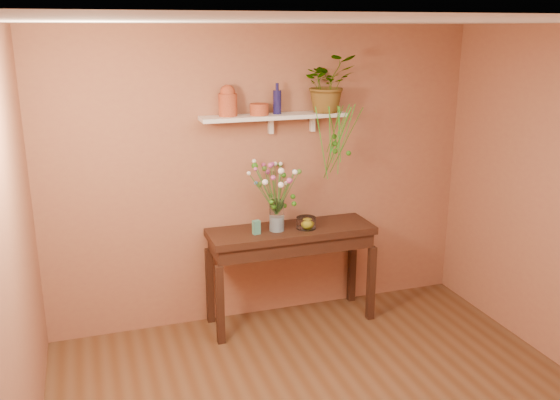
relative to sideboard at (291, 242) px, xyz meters
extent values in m
plane|color=silver|center=(-0.17, -1.74, 1.92)|extent=(4.00, 4.00, 0.00)
cube|color=#A06647|center=(-0.17, 0.26, 0.57)|extent=(4.00, 0.04, 2.70)
cube|color=#A06647|center=(-2.17, -1.74, 0.57)|extent=(0.04, 4.00, 2.70)
cube|color=#391D13|center=(0.00, 0.00, 0.10)|extent=(1.51, 0.49, 0.06)
cube|color=#391D13|center=(0.00, 0.00, 0.00)|extent=(1.45, 0.45, 0.13)
cube|color=#391D13|center=(-0.72, -0.21, -0.42)|extent=(0.06, 0.06, 0.72)
cube|color=#391D13|center=(0.72, -0.21, -0.42)|extent=(0.06, 0.06, 0.72)
cube|color=#391D13|center=(-0.72, 0.21, -0.42)|extent=(0.06, 0.06, 0.72)
cube|color=#391D13|center=(0.72, 0.21, -0.42)|extent=(0.06, 0.06, 0.72)
cube|color=white|center=(-0.12, 0.13, 1.14)|extent=(1.30, 0.24, 0.04)
cube|color=white|center=(-0.12, 0.23, 1.04)|extent=(0.04, 0.05, 0.15)
cube|color=white|center=(0.28, 0.23, 1.04)|extent=(0.04, 0.05, 0.15)
cylinder|color=#B04A32|center=(-0.52, 0.16, 1.25)|extent=(0.21, 0.21, 0.19)
sphere|color=#B04A32|center=(-0.52, 0.16, 1.36)|extent=(0.13, 0.13, 0.13)
cylinder|color=#B04A32|center=(-0.25, 0.13, 1.20)|extent=(0.19, 0.19, 0.10)
cylinder|color=#181549|center=(-0.08, 0.15, 1.26)|extent=(0.08, 0.08, 0.21)
cylinder|color=#181549|center=(-0.08, 0.15, 1.39)|extent=(0.03, 0.03, 0.06)
imported|color=#286412|center=(0.38, 0.11, 1.41)|extent=(0.47, 0.41, 0.51)
cylinder|color=#286412|center=(0.38, -0.12, 0.90)|extent=(0.07, 0.40, 0.68)
cylinder|color=green|center=(0.43, -0.09, 0.97)|extent=(0.06, 0.25, 0.53)
cylinder|color=green|center=(0.42, -0.06, 0.92)|extent=(0.06, 0.13, 0.63)
cylinder|color=#286412|center=(0.39, -0.03, 1.02)|extent=(0.11, 0.11, 0.43)
cylinder|color=green|center=(0.46, 0.01, 1.02)|extent=(0.17, 0.05, 0.44)
cylinder|color=green|center=(0.54, 0.01, 1.01)|extent=(0.13, 0.04, 0.45)
cylinder|color=#286412|center=(0.36, -0.06, 0.93)|extent=(0.02, 0.25, 0.62)
cylinder|color=green|center=(0.27, -0.02, 0.90)|extent=(0.17, 0.10, 0.68)
cylinder|color=green|center=(0.33, -0.06, 0.99)|extent=(0.07, 0.10, 0.49)
cylinder|color=#286412|center=(0.37, -0.03, 1.03)|extent=(0.14, 0.09, 0.41)
cylinder|color=green|center=(0.43, -0.08, 1.01)|extent=(0.09, 0.24, 0.45)
cylinder|color=green|center=(0.43, -0.05, 0.97)|extent=(0.08, 0.08, 0.52)
cylinder|color=#286412|center=(0.47, -0.11, 0.92)|extent=(0.18, 0.29, 0.62)
sphere|color=#286412|center=(0.40, -0.02, 0.89)|extent=(0.05, 0.05, 0.05)
sphere|color=#286412|center=(0.40, -0.04, 0.83)|extent=(0.05, 0.05, 0.05)
sphere|color=#286412|center=(0.41, 0.01, 0.95)|extent=(0.05, 0.05, 0.05)
sphere|color=#286412|center=(0.52, -0.07, 0.81)|extent=(0.05, 0.05, 0.05)
cylinder|color=white|center=(-0.14, -0.02, 0.27)|extent=(0.13, 0.13, 0.28)
cylinder|color=silver|center=(-0.14, -0.02, 0.20)|extent=(0.12, 0.12, 0.13)
cylinder|color=#386B28|center=(-0.14, -0.07, 0.50)|extent=(0.02, 0.10, 0.41)
sphere|color=white|center=(-0.14, -0.12, 0.70)|extent=(0.06, 0.06, 0.06)
cylinder|color=#386B28|center=(-0.13, -0.06, 0.48)|extent=(0.04, 0.09, 0.37)
sphere|color=#286412|center=(-0.11, -0.10, 0.66)|extent=(0.04, 0.04, 0.04)
cylinder|color=#386B28|center=(-0.12, -0.11, 0.46)|extent=(0.06, 0.18, 0.35)
sphere|color=#B6458B|center=(-0.09, -0.19, 0.63)|extent=(0.05, 0.05, 0.05)
cylinder|color=#386B28|center=(-0.09, -0.11, 0.50)|extent=(0.11, 0.18, 0.42)
sphere|color=white|center=(-0.04, -0.20, 0.70)|extent=(0.05, 0.05, 0.05)
cylinder|color=#386B28|center=(-0.09, -0.04, 0.44)|extent=(0.12, 0.05, 0.31)
sphere|color=#B6458B|center=(-0.03, -0.07, 0.60)|extent=(0.04, 0.04, 0.04)
cylinder|color=#386B28|center=(-0.09, -0.04, 0.45)|extent=(0.10, 0.05, 0.31)
sphere|color=#B6458B|center=(-0.05, -0.06, 0.60)|extent=(0.04, 0.04, 0.04)
cylinder|color=#386B28|center=(-0.10, -0.02, 0.43)|extent=(0.09, 0.01, 0.28)
sphere|color=white|center=(-0.06, -0.02, 0.57)|extent=(0.04, 0.04, 0.04)
cylinder|color=#386B28|center=(-0.04, -0.01, 0.47)|extent=(0.22, 0.03, 0.37)
sphere|color=#5B8034|center=(0.07, 0.00, 0.65)|extent=(0.05, 0.05, 0.05)
cylinder|color=#386B28|center=(-0.08, 0.00, 0.43)|extent=(0.14, 0.06, 0.29)
sphere|color=#5B8034|center=(-0.01, 0.03, 0.58)|extent=(0.05, 0.05, 0.05)
cylinder|color=#386B28|center=(-0.05, 0.02, 0.47)|extent=(0.19, 0.09, 0.36)
sphere|color=#4D85CB|center=(0.05, 0.06, 0.65)|extent=(0.04, 0.04, 0.04)
cylinder|color=#386B28|center=(-0.11, 0.03, 0.51)|extent=(0.07, 0.10, 0.43)
sphere|color=white|center=(-0.08, 0.07, 0.72)|extent=(0.03, 0.03, 0.03)
cylinder|color=#386B28|center=(-0.09, 0.10, 0.48)|extent=(0.11, 0.26, 0.39)
sphere|color=#286412|center=(-0.03, 0.23, 0.68)|extent=(0.05, 0.05, 0.05)
cylinder|color=#386B28|center=(-0.12, 0.10, 0.49)|extent=(0.04, 0.24, 0.40)
sphere|color=#B6458B|center=(-0.11, 0.22, 0.69)|extent=(0.04, 0.04, 0.04)
cylinder|color=#386B28|center=(-0.11, 0.12, 0.49)|extent=(0.07, 0.28, 0.40)
sphere|color=white|center=(-0.07, 0.25, 0.68)|extent=(0.04, 0.04, 0.04)
cylinder|color=#386B28|center=(-0.16, 0.12, 0.49)|extent=(0.04, 0.28, 0.40)
sphere|color=#B6458B|center=(-0.18, 0.25, 0.68)|extent=(0.04, 0.04, 0.04)
cylinder|color=#386B28|center=(-0.16, 0.08, 0.46)|extent=(0.03, 0.22, 0.34)
sphere|color=#B6458B|center=(-0.17, 0.19, 0.63)|extent=(0.05, 0.05, 0.05)
cylinder|color=#386B28|center=(-0.22, 0.06, 0.52)|extent=(0.16, 0.18, 0.46)
sphere|color=white|center=(-0.30, 0.15, 0.74)|extent=(0.04, 0.04, 0.04)
cylinder|color=#386B28|center=(-0.18, 0.04, 0.49)|extent=(0.08, 0.12, 0.39)
sphere|color=#5B8034|center=(-0.22, 0.09, 0.68)|extent=(0.05, 0.05, 0.05)
cylinder|color=#386B28|center=(-0.21, 0.03, 0.42)|extent=(0.14, 0.10, 0.26)
sphere|color=#5B8034|center=(-0.28, 0.07, 0.55)|extent=(0.05, 0.05, 0.05)
cylinder|color=#386B28|center=(-0.23, 0.00, 0.43)|extent=(0.18, 0.05, 0.29)
sphere|color=#4D85CB|center=(-0.32, 0.02, 0.58)|extent=(0.03, 0.03, 0.03)
cylinder|color=#386B28|center=(-0.27, -0.01, 0.48)|extent=(0.25, 0.03, 0.39)
sphere|color=white|center=(-0.39, 0.00, 0.67)|extent=(0.04, 0.04, 0.04)
cylinder|color=#386B28|center=(-0.25, -0.03, 0.52)|extent=(0.21, 0.02, 0.46)
sphere|color=#286412|center=(-0.35, -0.03, 0.74)|extent=(0.06, 0.06, 0.06)
cylinder|color=#386B28|center=(-0.25, -0.04, 0.51)|extent=(0.21, 0.05, 0.44)
sphere|color=#B6458B|center=(-0.35, -0.07, 0.72)|extent=(0.03, 0.03, 0.03)
cylinder|color=#386B28|center=(-0.22, -0.11, 0.46)|extent=(0.16, 0.19, 0.35)
sphere|color=white|center=(-0.31, -0.20, 0.64)|extent=(0.05, 0.05, 0.05)
cylinder|color=#386B28|center=(-0.19, -0.06, 0.52)|extent=(0.09, 0.09, 0.47)
sphere|color=#B6458B|center=(-0.23, -0.10, 0.76)|extent=(0.05, 0.05, 0.05)
cylinder|color=#386B28|center=(-0.17, -0.06, 0.47)|extent=(0.07, 0.09, 0.36)
sphere|color=#B6458B|center=(-0.20, -0.11, 0.65)|extent=(0.04, 0.04, 0.04)
cylinder|color=#386B28|center=(-0.15, -0.10, 0.44)|extent=(0.02, 0.17, 0.31)
sphere|color=white|center=(-0.16, -0.18, 0.60)|extent=(0.05, 0.05, 0.05)
sphere|color=#286412|center=(-0.18, -0.06, 0.37)|extent=(0.05, 0.05, 0.05)
sphere|color=#286412|center=(-0.06, 0.01, 0.35)|extent=(0.05, 0.05, 0.05)
sphere|color=#286412|center=(-0.22, -0.11, 0.43)|extent=(0.05, 0.05, 0.05)
sphere|color=#286412|center=(-0.01, -0.12, 0.40)|extent=(0.05, 0.05, 0.05)
sphere|color=#286412|center=(-0.16, 0.10, 0.43)|extent=(0.05, 0.05, 0.05)
sphere|color=#286412|center=(-0.02, -0.10, 0.46)|extent=(0.05, 0.05, 0.05)
cylinder|color=white|center=(0.12, -0.05, 0.19)|extent=(0.18, 0.18, 0.11)
cylinder|color=white|center=(0.12, -0.05, 0.14)|extent=(0.17, 0.17, 0.01)
sphere|color=yellow|center=(0.13, -0.07, 0.18)|extent=(0.09, 0.09, 0.09)
cube|color=teal|center=(-0.34, -0.06, 0.20)|extent=(0.07, 0.06, 0.12)
camera|label=1|loc=(-1.72, -4.85, 1.89)|focal=38.45mm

